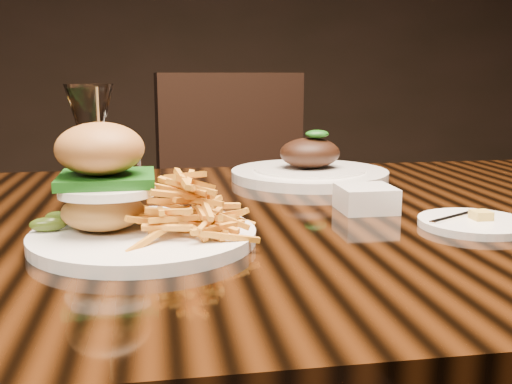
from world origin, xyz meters
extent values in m
plane|color=#50382A|center=(0.00, 3.50, 1.40)|extent=(6.00, 0.00, 6.00)
cube|color=black|center=(0.00, 0.00, 0.73)|extent=(1.60, 0.90, 0.04)
cylinder|color=white|center=(-0.18, -0.12, 0.76)|extent=(0.27, 0.27, 0.01)
ellipsoid|color=#A27434|center=(-0.22, -0.10, 0.79)|extent=(0.10, 0.10, 0.04)
ellipsoid|color=white|center=(-0.22, -0.12, 0.81)|extent=(0.11, 0.09, 0.01)
ellipsoid|color=orange|center=(-0.20, -0.13, 0.82)|extent=(0.02, 0.02, 0.01)
cube|color=#1E6118|center=(-0.22, -0.10, 0.83)|extent=(0.11, 0.10, 0.01)
ellipsoid|color=brown|center=(-0.22, -0.10, 0.86)|extent=(0.10, 0.10, 0.06)
cylinder|color=olive|center=(-0.22, -0.10, 0.89)|extent=(0.00, 0.00, 0.08)
ellipsoid|color=#284211|center=(-0.29, -0.10, 0.77)|extent=(0.04, 0.02, 0.02)
ellipsoid|color=#284211|center=(-0.28, -0.07, 0.77)|extent=(0.05, 0.03, 0.02)
cylinder|color=white|center=(0.25, -0.11, 0.76)|extent=(0.14, 0.14, 0.01)
cube|color=gold|center=(0.26, -0.11, 0.77)|extent=(0.02, 0.02, 0.01)
cube|color=silver|center=(0.24, -0.09, 0.76)|extent=(0.11, 0.07, 0.00)
cube|color=white|center=(0.14, 0.00, 0.77)|extent=(0.08, 0.08, 0.04)
cylinder|color=white|center=(-0.25, 0.05, 0.75)|extent=(0.06, 0.06, 0.00)
cylinder|color=white|center=(-0.25, 0.05, 0.80)|extent=(0.01, 0.01, 0.10)
cone|color=white|center=(-0.25, 0.05, 0.89)|extent=(0.07, 0.07, 0.09)
cylinder|color=white|center=(-0.21, 0.03, 0.80)|extent=(0.07, 0.07, 0.09)
cylinder|color=white|center=(0.13, 0.27, 0.76)|extent=(0.30, 0.30, 0.02)
cylinder|color=white|center=(0.13, 0.27, 0.76)|extent=(0.21, 0.21, 0.02)
ellipsoid|color=black|center=(0.13, 0.27, 0.80)|extent=(0.11, 0.10, 0.06)
ellipsoid|color=#1E6118|center=(0.14, 0.26, 0.84)|extent=(0.04, 0.03, 0.02)
cube|color=black|center=(0.11, 0.80, 0.45)|extent=(0.54, 0.54, 0.06)
cube|color=black|center=(0.07, 1.01, 0.70)|extent=(0.46, 0.14, 0.50)
cylinder|color=black|center=(-0.04, 0.58, 0.23)|extent=(0.04, 0.04, 0.45)
cylinder|color=black|center=(0.33, 0.65, 0.23)|extent=(0.04, 0.04, 0.45)
cylinder|color=black|center=(-0.11, 0.95, 0.23)|extent=(0.04, 0.04, 0.45)
cylinder|color=black|center=(0.26, 1.02, 0.23)|extent=(0.04, 0.04, 0.45)
camera|label=1|loc=(-0.16, -0.82, 0.95)|focal=42.00mm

